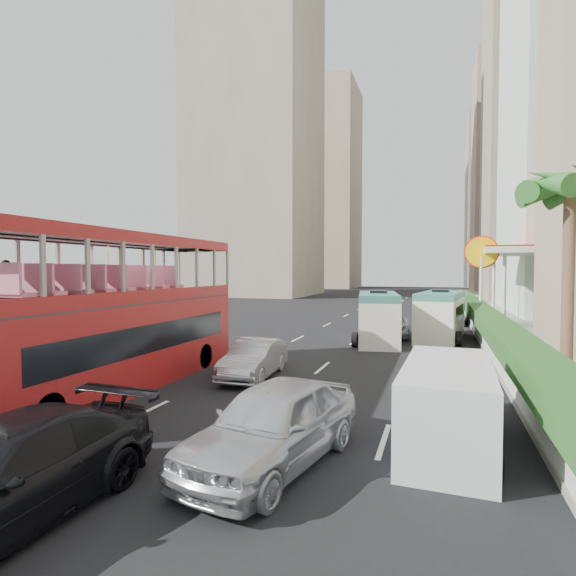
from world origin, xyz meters
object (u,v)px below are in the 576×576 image
at_px(car_black, 3,525).
at_px(car_silver_lane_b, 274,464).
at_px(double_decker_bus, 120,311).
at_px(panel_van_far, 446,309).
at_px(van_asset, 391,336).
at_px(palm_tree, 568,286).
at_px(minibus_near, 378,318).
at_px(minibus_far, 441,316).
at_px(car_silver_lane_a, 254,377).
at_px(shell_station, 530,287).
at_px(panel_van_near, 447,405).

bearing_deg(car_black, car_silver_lane_b, 48.05).
relative_size(double_decker_bus, panel_van_far, 2.15).
height_order(van_asset, palm_tree, palm_tree).
distance_m(minibus_near, minibus_far, 3.83).
height_order(car_silver_lane_a, panel_van_far, panel_van_far).
relative_size(panel_van_far, palm_tree, 0.80).
bearing_deg(car_silver_lane_b, minibus_far, 91.58).
distance_m(minibus_far, shell_station, 10.58).
xyz_separation_m(car_black, panel_van_far, (6.79, 30.15, 1.02)).
xyz_separation_m(panel_van_near, panel_van_far, (0.36, 24.71, 0.12)).
bearing_deg(palm_tree, minibus_near, 130.01).
xyz_separation_m(car_silver_lane_a, panel_van_near, (6.52, -4.51, 0.91)).
bearing_deg(minibus_far, palm_tree, -62.39).
relative_size(car_silver_lane_b, panel_van_near, 1.07).
distance_m(car_silver_lane_b, minibus_near, 16.25).
height_order(double_decker_bus, palm_tree, palm_tree).
bearing_deg(palm_tree, car_silver_lane_a, -172.76).
bearing_deg(panel_van_far, van_asset, -106.96).
xyz_separation_m(car_black, minibus_far, (6.34, 21.60, 1.33)).
xyz_separation_m(minibus_far, panel_van_far, (0.45, 8.55, -0.31)).
relative_size(minibus_near, shell_station, 0.75).
distance_m(minibus_near, shell_station, 14.17).
bearing_deg(double_decker_bus, car_black, -62.78).
bearing_deg(palm_tree, panel_van_near, -122.13).
height_order(minibus_far, palm_tree, palm_tree).
bearing_deg(minibus_near, shell_station, 40.73).
xyz_separation_m(van_asset, panel_van_far, (3.18, 8.25, 1.02)).
distance_m(van_asset, minibus_far, 3.06).
relative_size(car_silver_lane_b, shell_station, 0.60).
relative_size(minibus_near, panel_van_near, 1.32).
xyz_separation_m(car_silver_lane_a, car_black, (0.09, -9.96, 0.00)).
bearing_deg(minibus_far, car_silver_lane_a, -111.11).
relative_size(panel_van_near, panel_van_far, 0.89).
bearing_deg(panel_van_near, double_decker_bus, 172.09).
xyz_separation_m(double_decker_bus, palm_tree, (13.80, 4.00, 0.85)).
xyz_separation_m(minibus_near, minibus_far, (3.21, 2.08, 0.01)).
distance_m(double_decker_bus, palm_tree, 14.39).
bearing_deg(car_silver_lane_b, panel_van_near, 44.33).
distance_m(double_decker_bus, minibus_far, 17.57).
relative_size(car_silver_lane_a, panel_van_near, 0.91).
height_order(panel_van_near, panel_van_far, panel_van_far).
height_order(double_decker_bus, van_asset, double_decker_bus).
height_order(car_silver_lane_b, shell_station, shell_station).
bearing_deg(car_black, double_decker_bus, 118.67).
xyz_separation_m(car_black, minibus_near, (3.13, 19.52, 1.33)).
bearing_deg(shell_station, minibus_far, -124.46).
relative_size(double_decker_bus, van_asset, 2.50).
height_order(car_silver_lane_a, minibus_far, minibus_far).
bearing_deg(panel_van_near, minibus_far, 92.47).
bearing_deg(car_black, minibus_far, 75.08).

